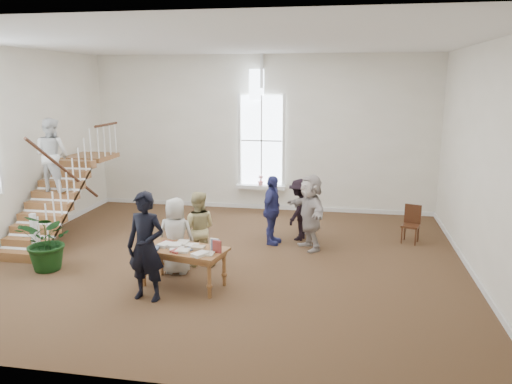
% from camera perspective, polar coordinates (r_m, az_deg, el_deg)
% --- Properties ---
extents(ground, '(10.00, 10.00, 0.00)m').
position_cam_1_polar(ground, '(10.82, -3.34, -7.76)').
color(ground, '#4C321D').
rests_on(ground, ground).
extents(room_shell, '(10.49, 10.00, 10.00)m').
position_cam_1_polar(room_shell, '(14.83, 0.59, -0.48)').
color(room_shell, silver).
rests_on(room_shell, ground).
extents(staircase, '(1.10, 4.10, 2.92)m').
position_cam_1_polar(staircase, '(12.74, -21.97, 2.02)').
color(staircase, brown).
rests_on(staircase, ground).
extents(library_table, '(1.71, 1.11, 0.81)m').
position_cam_1_polar(library_table, '(9.38, -8.33, -6.84)').
color(library_table, brown).
rests_on(library_table, ground).
extents(police_officer, '(0.76, 0.56, 1.93)m').
position_cam_1_polar(police_officer, '(8.86, -12.47, -6.11)').
color(police_officer, black).
rests_on(police_officer, ground).
extents(elderly_woman, '(0.77, 0.51, 1.54)m').
position_cam_1_polar(elderly_woman, '(10.00, -9.16, -4.98)').
color(elderly_woman, '#BAB7AD').
rests_on(elderly_woman, ground).
extents(person_yellow, '(0.84, 0.69, 1.57)m').
position_cam_1_polar(person_yellow, '(10.35, -6.68, -4.19)').
color(person_yellow, '#C7B87C').
rests_on(person_yellow, ground).
extents(woman_cluster_a, '(0.57, 1.01, 1.63)m').
position_cam_1_polar(woman_cluster_a, '(11.61, 1.84, -2.10)').
color(woman_cluster_a, navy).
rests_on(woman_cluster_a, ground).
extents(woman_cluster_b, '(0.79, 1.07, 1.49)m').
position_cam_1_polar(woman_cluster_b, '(11.99, 4.99, -2.01)').
color(woman_cluster_b, black).
rests_on(woman_cluster_b, ground).
extents(woman_cluster_c, '(1.22, 1.65, 1.73)m').
position_cam_1_polar(woman_cluster_c, '(11.31, 6.21, -2.29)').
color(woman_cluster_c, '#BDB0AA').
rests_on(woman_cluster_c, ground).
extents(floor_plant, '(1.29, 1.18, 1.22)m').
position_cam_1_polar(floor_plant, '(10.90, -22.65, -5.21)').
color(floor_plant, black).
rests_on(floor_plant, ground).
extents(side_chair, '(0.49, 0.49, 0.89)m').
position_cam_1_polar(side_chair, '(12.39, 17.34, -3.28)').
color(side_chair, '#371A0F').
rests_on(side_chair, ground).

